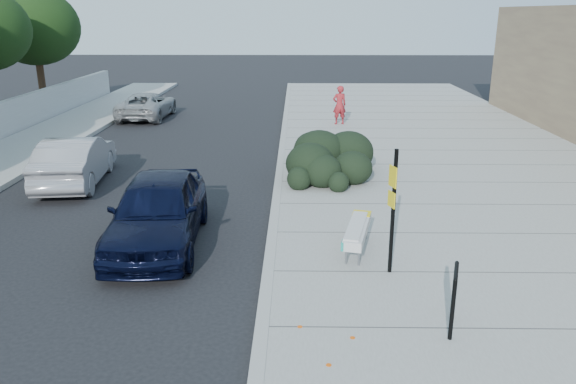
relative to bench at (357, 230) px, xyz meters
name	(u,v)px	position (x,y,z in m)	size (l,w,h in m)	color
ground	(268,278)	(-1.79, -1.00, -0.60)	(120.00, 120.00, 0.00)	black
sidewalk_near	(480,195)	(3.81, 4.00, -0.52)	(11.20, 50.00, 0.15)	gray
curb_near	(277,194)	(-1.79, 4.00, -0.51)	(0.22, 50.00, 0.17)	#9E9E99
tree_far_f	(34,27)	(-14.29, 18.00, 3.59)	(4.40, 4.40, 6.07)	#332114
bench	(357,230)	(0.00, 0.00, 0.00)	(0.80, 1.91, 0.57)	gray
bike_rack	(454,293)	(1.17, -3.00, 0.16)	(0.25, 0.67, 1.01)	black
sign_post	(393,204)	(0.51, -1.01, 0.92)	(0.13, 0.27, 2.40)	black
hedge	(328,149)	(-0.29, 6.00, 0.29)	(1.98, 3.95, 1.48)	black
sedan_navy	(158,210)	(-4.26, 0.65, 0.18)	(1.84, 4.57, 1.56)	black
wagon_silver	(75,160)	(-7.79, 5.19, 0.11)	(1.50, 4.32, 1.42)	#9B9A9F
suv_silver	(147,105)	(-8.48, 16.10, 0.02)	(2.06, 4.47, 1.24)	#999C9E
pedestrian	(339,105)	(0.62, 13.93, 0.40)	(0.62, 0.40, 1.69)	maroon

